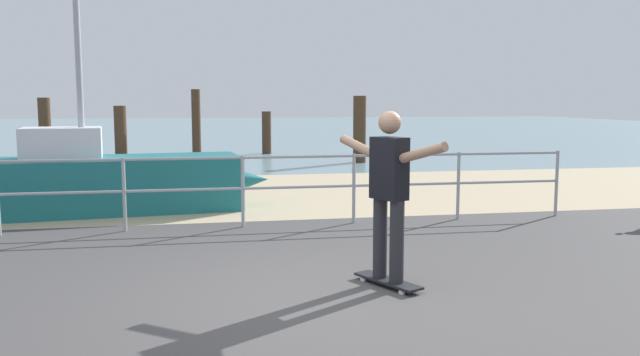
# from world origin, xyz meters

# --- Properties ---
(ground_plane) EXTENTS (24.00, 10.00, 0.04)m
(ground_plane) POSITION_xyz_m (0.00, -1.00, 0.00)
(ground_plane) COLOR #474444
(ground_plane) RESTS_ON ground
(beach_strip) EXTENTS (24.00, 6.00, 0.04)m
(beach_strip) POSITION_xyz_m (0.00, 7.00, 0.00)
(beach_strip) COLOR tan
(beach_strip) RESTS_ON ground
(sea_surface) EXTENTS (72.00, 50.00, 0.04)m
(sea_surface) POSITION_xyz_m (0.00, 35.00, 0.00)
(sea_surface) COLOR #75939E
(sea_surface) RESTS_ON ground
(railing_fence) EXTENTS (13.12, 0.05, 1.05)m
(railing_fence) POSITION_xyz_m (-2.09, 3.60, 0.70)
(railing_fence) COLOR #9EA0A5
(railing_fence) RESTS_ON ground
(sailboat) EXTENTS (5.04, 1.90, 4.66)m
(sailboat) POSITION_xyz_m (-2.44, 5.36, 0.52)
(sailboat) COLOR #19666B
(sailboat) RESTS_ON ground
(skateboard) EXTENTS (0.53, 0.81, 0.08)m
(skateboard) POSITION_xyz_m (0.73, 0.33, 0.07)
(skateboard) COLOR black
(skateboard) RESTS_ON ground
(skateboarder) EXTENTS (0.71, 1.34, 1.65)m
(skateboarder) POSITION_xyz_m (0.73, 0.33, 1.02)
(skateboarder) COLOR #26262B
(skateboarder) RESTS_ON skateboard
(groyne_post_0) EXTENTS (0.37, 0.37, 1.90)m
(groyne_post_0) POSITION_xyz_m (-5.74, 15.98, 0.95)
(groyne_post_0) COLOR #422D1E
(groyne_post_0) RESTS_ON ground
(groyne_post_1) EXTENTS (0.38, 0.38, 1.65)m
(groyne_post_1) POSITION_xyz_m (-3.42, 15.47, 0.82)
(groyne_post_1) COLOR #422D1E
(groyne_post_1) RESTS_ON ground
(groyne_post_2) EXTENTS (0.30, 0.30, 2.18)m
(groyne_post_2) POSITION_xyz_m (-1.10, 16.67, 1.09)
(groyne_post_2) COLOR #422D1E
(groyne_post_2) RESTS_ON ground
(groyne_post_3) EXTENTS (0.31, 0.31, 1.44)m
(groyne_post_3) POSITION_xyz_m (1.23, 16.28, 0.72)
(groyne_post_3) COLOR #422D1E
(groyne_post_3) RESTS_ON ground
(groyne_post_4) EXTENTS (0.37, 0.37, 1.95)m
(groyne_post_4) POSITION_xyz_m (3.55, 12.70, 0.97)
(groyne_post_4) COLOR #422D1E
(groyne_post_4) RESTS_ON ground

